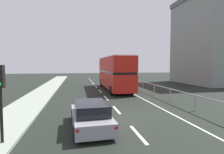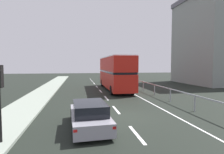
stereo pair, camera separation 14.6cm
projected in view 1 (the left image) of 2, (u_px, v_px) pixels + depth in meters
ground_plane at (122, 117)px, 11.88m from camera, size 73.02×120.00×0.10m
near_sidewalk_kerb at (9, 121)px, 10.65m from camera, size 2.72×80.00×0.14m
lane_paint_markings at (120, 94)px, 21.00m from camera, size 3.50×46.00×0.01m
bridge_side_railing at (148, 85)px, 21.61m from camera, size 0.10×42.00×1.15m
double_decker_bus_red at (114, 72)px, 24.18m from camera, size 2.64×11.49×4.23m
hatchback_car_near at (91, 115)px, 9.58m from camera, size 2.03×4.44×1.35m
traffic_signal_pole at (0, 85)px, 7.32m from camera, size 0.30×0.42×3.10m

